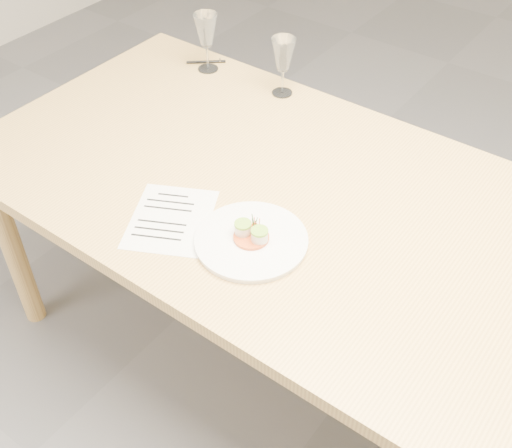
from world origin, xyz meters
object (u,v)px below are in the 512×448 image
Objects in this scene: recipe_sheet at (171,219)px; wine_glass_0 at (206,31)px; dinner_plate at (251,240)px; ballpoint_pen at (206,62)px; wine_glass_1 at (283,56)px; dining_table at (368,248)px.

wine_glass_0 is at bearing 95.54° from recipe_sheet.
dinner_plate reaches higher than ballpoint_pen.
dinner_plate is 0.94m from ballpoint_pen.
recipe_sheet is (-0.22, -0.05, -0.01)m from dinner_plate.
recipe_sheet is 1.66× the size of wine_glass_1.
wine_glass_1 is (-0.12, 0.69, 0.14)m from recipe_sheet.
ballpoint_pen is 0.56× the size of wine_glass_0.
dining_table is 1.00m from ballpoint_pen.
recipe_sheet is 0.72m from wine_glass_1.
recipe_sheet is at bearing -147.74° from dining_table.
wine_glass_1 reaches higher than ballpoint_pen.
wine_glass_0 reaches higher than dinner_plate.
wine_glass_0 is 1.04× the size of wine_glass_1.
dinner_plate is at bearing -43.30° from wine_glass_0.
dinner_plate reaches higher than dining_table.
recipe_sheet is (-0.44, -0.28, 0.07)m from dining_table.
dining_table is 8.38× the size of dinner_plate.
recipe_sheet is at bearing -166.50° from dinner_plate.
dining_table is 7.34× the size of recipe_sheet.
ballpoint_pen is (-0.69, 0.65, -0.01)m from dinner_plate.
dining_table is 21.15× the size of ballpoint_pen.
wine_glass_0 is (0.03, -0.03, 0.14)m from ballpoint_pen.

